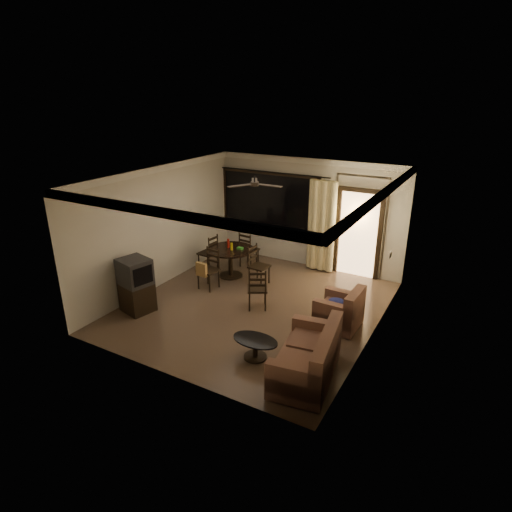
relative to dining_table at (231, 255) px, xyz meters
The scene contains 12 objects.
ground 1.82m from the dining_table, 40.25° to the right, with size 5.50×5.50×0.00m, color #7F6651.
room_shell 2.38m from the dining_table, 19.03° to the left, with size 5.50×6.70×5.50m.
dining_table is the anchor object (origin of this frame).
dining_chair_west 0.78m from the dining_table, behind, with size 0.45×0.45×0.95m.
dining_chair_east 0.88m from the dining_table, ahead, with size 0.45×0.45×0.95m.
dining_chair_south 0.90m from the dining_table, 94.86° to the right, with size 0.45×0.51×0.95m.
dining_chair_north 0.84m from the dining_table, 85.37° to the left, with size 0.45×0.45×0.95m.
tv_cabinet 2.58m from the dining_table, 106.51° to the right, with size 0.71×0.67×1.15m.
sofa 4.33m from the dining_table, 40.59° to the right, with size 1.07×1.69×0.85m.
armchair 3.36m from the dining_table, 17.90° to the right, with size 0.81×0.81×0.80m.
coffee_table 3.58m from the dining_table, 50.70° to the right, with size 0.83×0.50×0.36m.
side_chair 1.83m from the dining_table, 39.34° to the right, with size 0.56×0.56×0.93m.
Camera 1 is at (4.04, -7.11, 4.32)m, focal length 30.00 mm.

